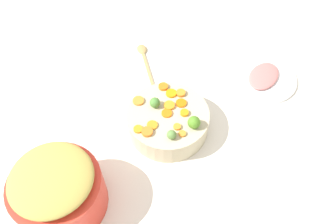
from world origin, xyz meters
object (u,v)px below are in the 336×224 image
(serving_bowl_carrots, at_px, (168,121))
(wooden_spoon, at_px, (144,57))
(ham_plate, at_px, (263,78))
(metal_pot, at_px, (60,193))

(serving_bowl_carrots, xyz_separation_m, wooden_spoon, (-0.21, -0.31, -0.04))
(serving_bowl_carrots, bearing_deg, ham_plate, 161.94)
(metal_pot, bearing_deg, serving_bowl_carrots, 171.19)
(serving_bowl_carrots, xyz_separation_m, metal_pot, (0.42, -0.07, 0.03))
(ham_plate, bearing_deg, serving_bowl_carrots, -18.06)
(ham_plate, bearing_deg, wooden_spoon, -64.01)
(serving_bowl_carrots, height_order, wooden_spoon, serving_bowl_carrots)
(metal_pot, distance_m, wooden_spoon, 0.68)
(metal_pot, xyz_separation_m, wooden_spoon, (-0.63, -0.24, -0.07))
(wooden_spoon, relative_size, ham_plate, 0.84)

